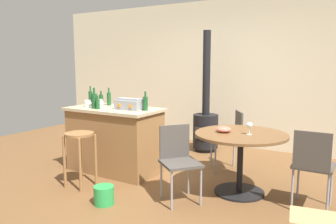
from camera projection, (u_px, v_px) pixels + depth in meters
The scene contains 22 objects.
ground_plane at pixel (163, 183), 4.35m from camera, with size 8.80×8.80×0.00m, color brown.
back_wall at pixel (231, 73), 6.20m from camera, with size 8.00×0.10×2.70m, color beige.
kitchen_island at pixel (115, 139), 4.77m from camera, with size 1.34×0.72×0.92m.
wooden_stool at pixel (80, 147), 4.16m from camera, with size 0.36×0.36×0.69m.
dining_table at pixel (241, 147), 3.93m from camera, with size 1.08×1.08×0.73m.
folding_chair_near at pixel (313, 163), 3.47m from camera, with size 0.40×0.40×0.87m.
folding_chair_far at pixel (230, 136), 4.78m from camera, with size 0.55×0.55×0.87m.
folding_chair_left at pixel (178, 157), 3.75m from camera, with size 0.56×0.56×0.85m.
wood_stove at pixel (206, 123), 5.86m from camera, with size 0.44×0.45×2.09m.
toolbox at pixel (130, 104), 4.54m from camera, with size 0.39×0.22×0.15m.
bottle_0 at pixel (145, 103), 4.44m from camera, with size 0.06×0.06×0.26m.
bottle_1 at pixel (109, 98), 4.98m from camera, with size 0.06×0.06×0.27m.
bottle_2 at pixel (101, 99), 5.14m from camera, with size 0.06×0.06×0.20m.
bottle_3 at pixel (98, 104), 4.58m from camera, with size 0.06×0.06×0.19m.
bottle_4 at pixel (94, 101), 4.93m from camera, with size 0.07×0.07×0.19m.
bottle_5 at pixel (94, 100), 4.64m from camera, with size 0.08×0.08×0.29m.
bottle_6 at pixel (91, 98), 5.01m from camera, with size 0.06×0.06×0.29m.
cup_0 at pixel (100, 103), 4.81m from camera, with size 0.12×0.09×0.11m.
cup_1 at pixel (88, 103), 4.82m from camera, with size 0.12×0.09×0.10m.
wine_glass at pixel (249, 125), 3.82m from camera, with size 0.07×0.07×0.14m.
serving_bowl at pixel (224, 129), 3.96m from camera, with size 0.18×0.18×0.07m, color #DB6651.
plastic_bucket at pixel (104, 195), 3.68m from camera, with size 0.22×0.22×0.21m, color green.
Camera 1 is at (2.20, -3.54, 1.55)m, focal length 35.68 mm.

